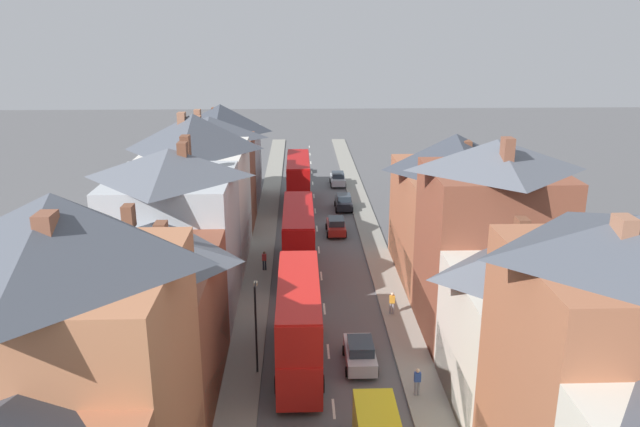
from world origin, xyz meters
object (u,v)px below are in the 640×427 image
(street_lamp, at_px, (256,322))
(double_decker_bus_mid_street, at_px, (298,180))
(car_mid_black, at_px, (344,202))
(pedestrian_mid_left, at_px, (392,302))
(car_parked_left_a, at_px, (338,179))
(car_parked_left_b, at_px, (336,226))
(double_decker_bus_far_approaching, at_px, (298,237))
(car_near_blue, at_px, (360,353))
(pedestrian_mid_right, at_px, (264,260))
(pedestrian_near_right, at_px, (417,380))
(double_decker_bus_lead, at_px, (299,321))
(car_near_silver, at_px, (298,168))

(street_lamp, bearing_deg, double_decker_bus_mid_street, 85.97)
(car_mid_black, xyz_separation_m, pedestrian_mid_left, (1.55, -25.67, 0.18))
(car_parked_left_a, relative_size, pedestrian_mid_left, 2.59)
(double_decker_bus_mid_street, height_order, car_parked_left_b, double_decker_bus_mid_street)
(double_decker_bus_far_approaching, distance_m, car_near_blue, 15.72)
(pedestrian_mid_right, bearing_deg, pedestrian_near_right, -63.14)
(double_decker_bus_lead, xyz_separation_m, car_parked_left_a, (4.91, 42.28, -1.96))
(car_near_blue, relative_size, car_near_silver, 1.02)
(double_decker_bus_mid_street, xyz_separation_m, pedestrian_near_right, (6.40, -37.49, -1.78))
(pedestrian_mid_left, bearing_deg, pedestrian_near_right, -90.30)
(double_decker_bus_mid_street, height_order, pedestrian_mid_left, double_decker_bus_mid_street)
(pedestrian_mid_left, xyz_separation_m, street_lamp, (-8.90, -7.04, 2.21))
(car_parked_left_b, height_order, pedestrian_mid_right, pedestrian_mid_right)
(car_parked_left_b, height_order, pedestrian_near_right, pedestrian_near_right)
(double_decker_bus_lead, height_order, car_parked_left_b, double_decker_bus_lead)
(car_near_silver, xyz_separation_m, pedestrian_mid_right, (-2.82, -34.35, 0.24))
(double_decker_bus_far_approaching, xyz_separation_m, pedestrian_near_right, (6.40, -18.52, -1.78))
(double_decker_bus_far_approaching, bearing_deg, car_near_silver, 89.98)
(double_decker_bus_lead, height_order, pedestrian_mid_right, double_decker_bus_lead)
(pedestrian_mid_left, bearing_deg, car_near_silver, 98.58)
(double_decker_bus_far_approaching, height_order, pedestrian_near_right, double_decker_bus_far_approaching)
(car_parked_left_b, bearing_deg, pedestrian_near_right, -84.19)
(double_decker_bus_lead, relative_size, double_decker_bus_far_approaching, 1.00)
(street_lamp, bearing_deg, pedestrian_mid_left, 38.35)
(car_near_silver, height_order, pedestrian_mid_left, pedestrian_mid_left)
(pedestrian_near_right, xyz_separation_m, pedestrian_mid_right, (-9.21, 18.19, 0.00))
(car_parked_left_b, bearing_deg, double_decker_bus_lead, -98.63)
(car_mid_black, bearing_deg, car_parked_left_b, -99.16)
(car_parked_left_a, bearing_deg, pedestrian_mid_left, -87.55)
(double_decker_bus_far_approaching, height_order, pedestrian_mid_left, double_decker_bus_far_approaching)
(car_near_blue, distance_m, pedestrian_mid_right, 16.18)
(car_parked_left_a, relative_size, street_lamp, 0.76)
(car_near_silver, xyz_separation_m, car_parked_left_b, (3.60, -25.09, 0.02))
(double_decker_bus_far_approaching, height_order, pedestrian_mid_right, double_decker_bus_far_approaching)
(double_decker_bus_far_approaching, xyz_separation_m, pedestrian_mid_right, (-2.81, -0.33, -1.78))
(car_near_blue, height_order, car_mid_black, car_mid_black)
(double_decker_bus_mid_street, relative_size, pedestrian_near_right, 6.71)
(double_decker_bus_lead, xyz_separation_m, pedestrian_near_right, (6.40, -3.67, -1.78))
(car_near_blue, xyz_separation_m, street_lamp, (-6.05, -0.54, 2.39))
(car_near_blue, xyz_separation_m, pedestrian_mid_left, (2.85, 6.50, 0.19))
(car_mid_black, height_order, pedestrian_mid_right, pedestrian_mid_right)
(car_mid_black, bearing_deg, car_near_silver, 106.06)
(car_near_silver, distance_m, car_parked_left_a, 8.22)
(car_near_silver, bearing_deg, double_decker_bus_mid_street, -90.03)
(car_near_silver, xyz_separation_m, car_parked_left_a, (4.90, -6.60, 0.05))
(double_decker_bus_lead, bearing_deg, car_near_blue, -5.09)
(car_parked_left_a, distance_m, pedestrian_mid_left, 36.13)
(pedestrian_mid_right, bearing_deg, double_decker_bus_mid_street, 81.72)
(double_decker_bus_mid_street, distance_m, pedestrian_near_right, 38.08)
(car_mid_black, bearing_deg, pedestrian_mid_left, -86.56)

